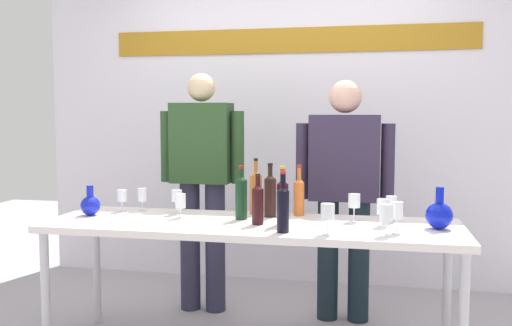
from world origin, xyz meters
name	(u,v)px	position (x,y,z in m)	size (l,w,h in m)	color
back_wall	(290,100)	(0.00, 1.54, 1.50)	(4.21, 0.11, 3.00)	white
display_table	(251,233)	(0.00, 0.00, 0.72)	(2.35, 0.70, 0.78)	white
decanter_blue_left	(90,205)	(-1.00, 0.02, 0.84)	(0.12, 0.12, 0.18)	#1520B8
decanter_blue_right	(439,215)	(1.03, 0.02, 0.85)	(0.14, 0.14, 0.23)	#0E1CC0
presenter_left	(202,176)	(-0.49, 0.67, 0.95)	(0.60, 0.22, 1.67)	#2C2A41
presenter_right	(344,183)	(0.49, 0.67, 0.93)	(0.65, 0.22, 1.61)	black
wine_bottle_0	(241,196)	(-0.07, 0.08, 0.91)	(0.07, 0.07, 0.32)	#13351D
wine_bottle_1	(270,194)	(0.08, 0.19, 0.91)	(0.07, 0.07, 0.32)	black
wine_bottle_2	(256,191)	(-0.03, 0.28, 0.92)	(0.07, 0.07, 0.34)	#C7682A
wine_bottle_3	(258,203)	(0.05, -0.05, 0.90)	(0.07, 0.07, 0.29)	black
wine_bottle_4	(299,195)	(0.24, 0.28, 0.90)	(0.06, 0.06, 0.31)	orange
wine_bottle_5	(283,207)	(0.22, -0.23, 0.91)	(0.06, 0.06, 0.32)	black
wine_bottle_6	(283,200)	(0.19, -0.03, 0.91)	(0.06, 0.06, 0.33)	black
wine_glass_left_0	(177,196)	(-0.50, 0.17, 0.89)	(0.06, 0.06, 0.15)	white
wine_glass_left_1	(180,202)	(-0.44, 0.05, 0.87)	(0.06, 0.06, 0.14)	white
wine_glass_left_2	(142,195)	(-0.75, 0.23, 0.88)	(0.06, 0.06, 0.15)	white
wine_glass_left_3	(122,196)	(-0.87, 0.18, 0.87)	(0.06, 0.06, 0.14)	white
wine_glass_right_0	(354,201)	(0.57, 0.15, 0.89)	(0.07, 0.07, 0.16)	white
wine_glass_right_1	(383,207)	(0.73, 0.03, 0.88)	(0.07, 0.07, 0.15)	white
wine_glass_right_2	(386,213)	(0.74, -0.21, 0.89)	(0.07, 0.07, 0.16)	white
wine_glass_right_3	(391,204)	(0.78, 0.19, 0.88)	(0.06, 0.06, 0.15)	white
wine_glass_right_4	(328,212)	(0.45, -0.24, 0.89)	(0.07, 0.07, 0.16)	white
wine_glass_right_5	(397,211)	(0.80, -0.13, 0.89)	(0.06, 0.06, 0.16)	white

